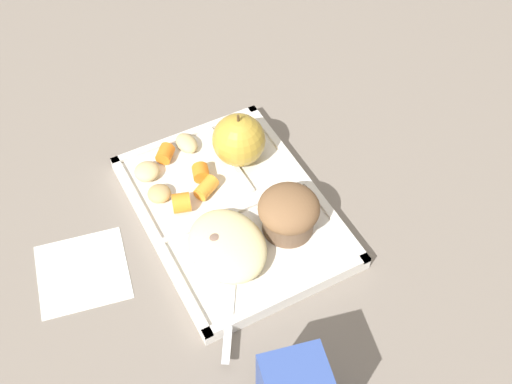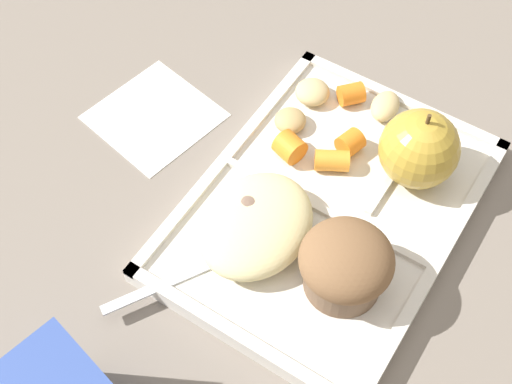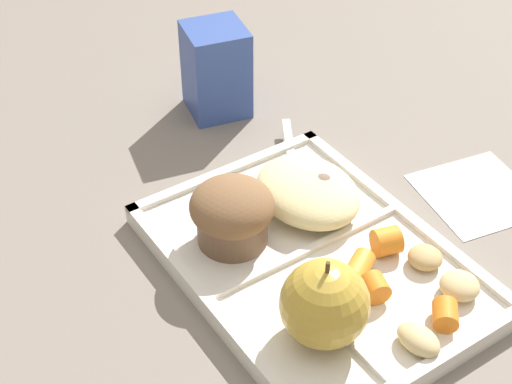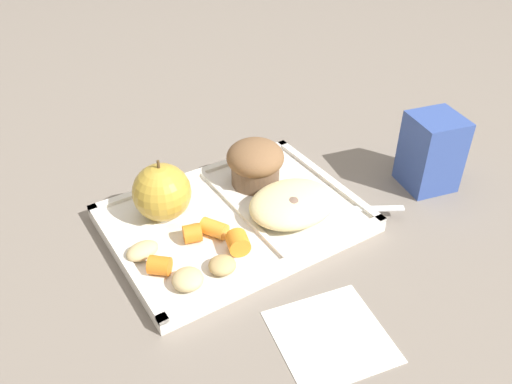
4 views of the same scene
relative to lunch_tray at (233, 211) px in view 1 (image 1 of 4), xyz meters
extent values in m
plane|color=slate|center=(0.00, 0.00, -0.01)|extent=(6.00, 6.00, 0.00)
cube|color=silver|center=(0.00, 0.00, 0.00)|extent=(0.31, 0.23, 0.02)
cube|color=silver|center=(0.00, -0.11, 0.01)|extent=(0.31, 0.01, 0.01)
cube|color=silver|center=(0.00, 0.11, 0.01)|extent=(0.31, 0.01, 0.01)
cube|color=silver|center=(-0.15, 0.00, 0.01)|extent=(0.01, 0.23, 0.01)
cube|color=silver|center=(0.15, 0.00, 0.01)|extent=(0.01, 0.23, 0.01)
cube|color=silver|center=(0.01, 0.00, 0.01)|extent=(0.01, 0.21, 0.01)
cube|color=silver|center=(-0.08, 0.03, 0.01)|extent=(0.13, 0.01, 0.01)
sphere|color=#B79333|center=(-0.08, 0.05, 0.04)|extent=(0.07, 0.07, 0.07)
cylinder|color=#4C381E|center=(-0.08, 0.05, 0.08)|extent=(0.00, 0.00, 0.01)
cylinder|color=brown|center=(0.06, 0.05, 0.02)|extent=(0.07, 0.07, 0.03)
ellipsoid|color=brown|center=(0.06, 0.05, 0.05)|extent=(0.08, 0.08, 0.04)
cylinder|color=orange|center=(-0.04, -0.02, 0.02)|extent=(0.03, 0.04, 0.02)
cylinder|color=orange|center=(-0.12, -0.04, 0.02)|extent=(0.03, 0.03, 0.02)
cylinder|color=orange|center=(-0.03, -0.06, 0.02)|extent=(0.03, 0.03, 0.03)
cylinder|color=orange|center=(-0.07, -0.02, 0.02)|extent=(0.03, 0.03, 0.02)
ellipsoid|color=tan|center=(-0.13, -0.01, 0.02)|extent=(0.04, 0.03, 0.02)
ellipsoid|color=tan|center=(-0.06, -0.08, 0.02)|extent=(0.04, 0.04, 0.02)
ellipsoid|color=tan|center=(-0.11, -0.08, 0.02)|extent=(0.05, 0.05, 0.02)
ellipsoid|color=beige|center=(0.06, -0.04, 0.03)|extent=(0.12, 0.09, 0.04)
sphere|color=brown|center=(0.05, -0.02, 0.02)|extent=(0.03, 0.03, 0.03)
sphere|color=brown|center=(0.07, -0.03, 0.02)|extent=(0.03, 0.03, 0.03)
sphere|color=#755B4C|center=(0.06, -0.05, 0.03)|extent=(0.04, 0.04, 0.04)
cube|color=white|center=(0.15, -0.08, 0.01)|extent=(0.09, 0.06, 0.00)
cube|color=white|center=(0.09, -0.05, 0.01)|extent=(0.04, 0.03, 0.00)
cylinder|color=white|center=(0.08, -0.03, 0.01)|extent=(0.02, 0.01, 0.00)
cylinder|color=white|center=(0.07, -0.03, 0.01)|extent=(0.02, 0.01, 0.00)
cylinder|color=white|center=(0.07, -0.04, 0.01)|extent=(0.02, 0.01, 0.00)
cube|color=white|center=(-0.01, -0.21, -0.01)|extent=(0.13, 0.13, 0.00)
camera|label=1|loc=(0.50, -0.23, 0.71)|focal=46.98mm
camera|label=2|loc=(0.33, 0.14, 0.55)|focal=49.72mm
camera|label=3|loc=(-0.39, 0.33, 0.51)|focal=54.11mm
camera|label=4|loc=(-0.26, -0.47, 0.44)|focal=37.26mm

